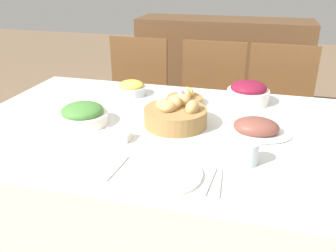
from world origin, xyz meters
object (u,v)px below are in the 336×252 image
object	(u,v)px
chair_far_right	(278,113)
ham_platter	(256,128)
beet_salad_bowl	(248,93)
pineapple_bowl	(131,88)
sideboard	(222,73)
butter_dish	(117,135)
knife	(210,181)
drinking_cup	(247,153)
egg_basket	(185,98)
green_salad_bowl	(83,114)
chair_far_left	(133,100)
spoon	(220,183)
chair_far_center	(209,107)
dinner_plate	(162,174)
bread_basket	(176,114)
fork	(117,168)

from	to	relation	value
chair_far_right	ham_platter	size ratio (longest dim) A/B	3.19
beet_salad_bowl	pineapple_bowl	world-z (taller)	beet_salad_bowl
sideboard	beet_salad_bowl	world-z (taller)	sideboard
ham_platter	pineapple_bowl	bearing A→B (deg)	153.61
chair_far_right	butter_dish	xyz separation A→B (m)	(-0.65, -1.04, 0.25)
ham_platter	chair_far_right	bearing A→B (deg)	81.48
knife	drinking_cup	world-z (taller)	drinking_cup
egg_basket	ham_platter	size ratio (longest dim) A/B	0.62
green_salad_bowl	butter_dish	size ratio (longest dim) A/B	2.01
egg_basket	beet_salad_bowl	xyz separation A→B (m)	(0.30, 0.09, 0.02)
beet_salad_bowl	chair_far_left	bearing A→B (deg)	148.21
chair_far_left	knife	size ratio (longest dim) A/B	5.38
sideboard	drinking_cup	size ratio (longest dim) A/B	18.52
sideboard	beet_salad_bowl	distance (m)	1.47
knife	beet_salad_bowl	bearing A→B (deg)	88.63
egg_basket	spoon	size ratio (longest dim) A/B	1.05
chair_far_center	knife	world-z (taller)	chair_far_center
dinner_plate	drinking_cup	xyz separation A→B (m)	(0.26, 0.15, 0.03)
pineapple_bowl	spoon	size ratio (longest dim) A/B	0.91
chair_far_center	butter_dish	distance (m)	1.09
chair_far_center	chair_far_left	bearing A→B (deg)	179.81
ham_platter	butter_dish	size ratio (longest dim) A/B	2.67
beet_salad_bowl	bread_basket	bearing A→B (deg)	-128.28
sideboard	butter_dish	bearing A→B (deg)	-95.38
bread_basket	drinking_cup	xyz separation A→B (m)	(0.31, -0.26, -0.01)
pineapple_bowl	chair_far_left	bearing A→B (deg)	110.18
sideboard	fork	size ratio (longest dim) A/B	8.77
knife	chair_far_left	bearing A→B (deg)	123.87
dinner_plate	fork	xyz separation A→B (m)	(-0.16, 0.00, -0.00)
sideboard	beet_salad_bowl	bearing A→B (deg)	-78.61
drinking_cup	fork	bearing A→B (deg)	-160.16
ham_platter	knife	xyz separation A→B (m)	(-0.12, -0.40, -0.02)
egg_basket	knife	xyz separation A→B (m)	(0.23, -0.67, -0.03)
chair_far_center	sideboard	xyz separation A→B (m)	(-0.03, 0.92, -0.02)
chair_far_center	drinking_cup	distance (m)	1.17
sideboard	spoon	xyz separation A→B (m)	(0.24, -2.17, 0.25)
dinner_plate	chair_far_right	bearing A→B (deg)	71.99
sideboard	pineapple_bowl	xyz separation A→B (m)	(-0.32, -1.44, 0.29)
fork	chair_far_left	bearing A→B (deg)	112.05
spoon	pineapple_bowl	bearing A→B (deg)	123.72
green_salad_bowl	spoon	xyz separation A→B (m)	(0.63, -0.32, -0.04)
green_salad_bowl	pineapple_bowl	distance (m)	0.41
pineapple_bowl	knife	size ratio (longest dim) A/B	0.91
bread_basket	dinner_plate	bearing A→B (deg)	-82.29
green_salad_bowl	fork	distance (m)	0.43
sideboard	egg_basket	world-z (taller)	sideboard
knife	chair_far_right	bearing A→B (deg)	82.54
sideboard	spoon	size ratio (longest dim) A/B	8.77
chair_far_right	chair_far_center	world-z (taller)	same
chair_far_right	spoon	xyz separation A→B (m)	(-0.22, -1.25, 0.23)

